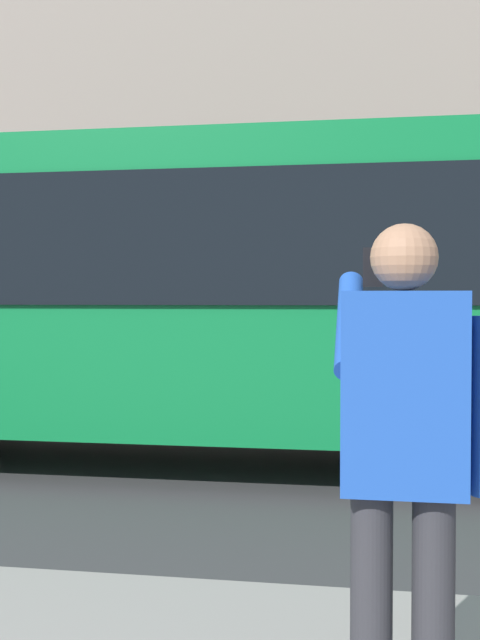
% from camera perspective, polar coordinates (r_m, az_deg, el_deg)
% --- Properties ---
extents(ground_plane, '(60.00, 60.00, 0.00)m').
position_cam_1_polar(ground_plane, '(7.58, 10.55, -10.64)').
color(ground_plane, '#38383A').
extents(building_facade_far, '(28.00, 1.55, 12.00)m').
position_cam_1_polar(building_facade_far, '(14.86, 10.27, 18.74)').
color(building_facade_far, gray).
rests_on(building_facade_far, ground_plane).
extents(red_bus, '(9.05, 2.54, 3.08)m').
position_cam_1_polar(red_bus, '(7.60, -3.89, 2.20)').
color(red_bus, '#0F7238').
rests_on(red_bus, ground_plane).
extents(pedestrian_photographer, '(0.53, 0.52, 1.70)m').
position_cam_1_polar(pedestrian_photographer, '(2.64, 11.93, -8.59)').
color(pedestrian_photographer, '#2D2D33').
rests_on(pedestrian_photographer, sidewalk_curb).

